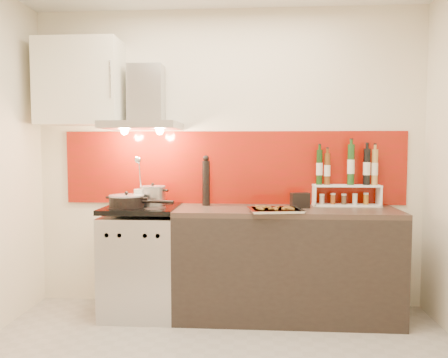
# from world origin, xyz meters

# --- Properties ---
(back_wall) EXTENTS (3.40, 0.02, 2.60)m
(back_wall) POSITION_xyz_m (0.00, 1.40, 1.30)
(back_wall) COLOR silver
(back_wall) RESTS_ON ground
(backsplash) EXTENTS (3.00, 0.02, 0.64)m
(backsplash) POSITION_xyz_m (0.05, 1.39, 1.22)
(backsplash) COLOR maroon
(backsplash) RESTS_ON back_wall
(range_stove) EXTENTS (0.60, 0.60, 0.91)m
(range_stove) POSITION_xyz_m (-0.70, 1.10, 0.44)
(range_stove) COLOR #B7B7BA
(range_stove) RESTS_ON ground
(counter) EXTENTS (1.80, 0.60, 0.90)m
(counter) POSITION_xyz_m (0.50, 1.10, 0.45)
(counter) COLOR black
(counter) RESTS_ON ground
(range_hood) EXTENTS (0.62, 0.50, 0.61)m
(range_hood) POSITION_xyz_m (-0.70, 1.24, 1.74)
(range_hood) COLOR #B7B7BA
(range_hood) RESTS_ON back_wall
(upper_cabinet) EXTENTS (0.70, 0.35, 0.72)m
(upper_cabinet) POSITION_xyz_m (-1.25, 1.22, 1.95)
(upper_cabinet) COLOR white
(upper_cabinet) RESTS_ON back_wall
(stock_pot) EXTENTS (0.22, 0.22, 0.19)m
(stock_pot) POSITION_xyz_m (-0.63, 1.19, 0.99)
(stock_pot) COLOR #B7B7BA
(stock_pot) RESTS_ON range_stove
(saute_pan) EXTENTS (0.55, 0.28, 0.13)m
(saute_pan) POSITION_xyz_m (-0.80, 1.02, 0.96)
(saute_pan) COLOR black
(saute_pan) RESTS_ON range_stove
(utensil_jar) EXTENTS (0.09, 0.13, 0.42)m
(utensil_jar) POSITION_xyz_m (-0.73, 1.13, 1.03)
(utensil_jar) COLOR silver
(utensil_jar) RESTS_ON range_stove
(pepper_mill) EXTENTS (0.07, 0.07, 0.43)m
(pepper_mill) POSITION_xyz_m (-0.17, 1.25, 1.11)
(pepper_mill) COLOR black
(pepper_mill) RESTS_ON counter
(step_shelf) EXTENTS (0.56, 0.15, 0.52)m
(step_shelf) POSITION_xyz_m (1.03, 1.29, 1.12)
(step_shelf) COLOR white
(step_shelf) RESTS_ON counter
(caddy_box) EXTENTS (0.17, 0.11, 0.13)m
(caddy_box) POSITION_xyz_m (0.61, 1.14, 0.96)
(caddy_box) COLOR black
(caddy_box) RESTS_ON counter
(baking_tray) EXTENTS (0.45, 0.37, 0.03)m
(baking_tray) POSITION_xyz_m (0.40, 0.92, 0.92)
(baking_tray) COLOR silver
(baking_tray) RESTS_ON counter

